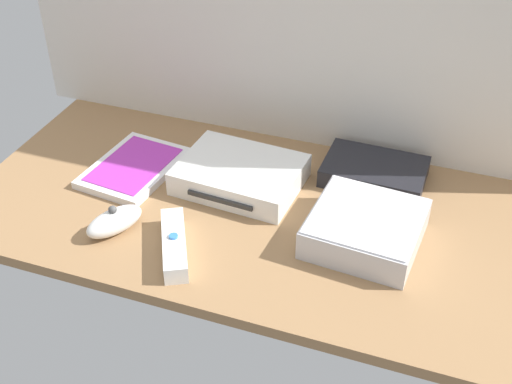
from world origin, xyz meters
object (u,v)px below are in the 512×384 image
game_case (134,168)px  game_console (240,175)px  remote_nunchuk (114,221)px  remote_wand (174,245)px  mini_computer (365,228)px  network_router (374,172)px

game_case → game_console: bearing=13.5°
game_case → remote_nunchuk: (5.30, -16.38, 1.28)cm
game_case → remote_wand: 24.34cm
mini_computer → remote_wand: mini_computer is taller
remote_wand → remote_nunchuk: remote_nunchuk is taller
game_console → remote_wand: game_console is taller
game_console → remote_wand: bearing=-95.3°
mini_computer → network_router: 17.43cm
remote_nunchuk → game_console: bearing=81.4°
remote_wand → game_case: bearing=105.5°
game_console → game_case: 20.15cm
mini_computer → game_case: 44.41cm
game_console → remote_nunchuk: (-14.65, -18.88, -0.16)cm
mini_computer → remote_nunchuk: mini_computer is taller
mini_computer → remote_wand: bearing=-155.4°
network_router → remote_wand: bearing=-129.2°
network_router → remote_nunchuk: bearing=-141.0°
mini_computer → remote_wand: size_ratio=1.24×
remote_nunchuk → network_router: bearing=66.9°
game_case → mini_computer: bearing=-0.4°
game_console → network_router: size_ratio=1.21×
network_router → game_case: bearing=-162.7°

